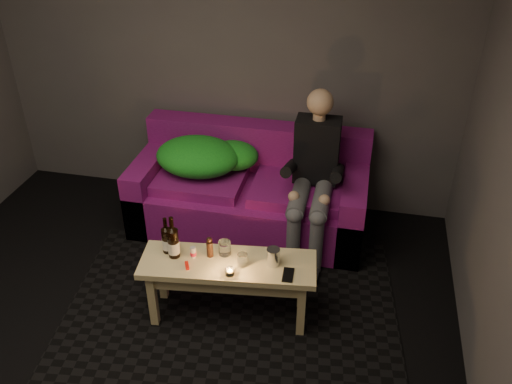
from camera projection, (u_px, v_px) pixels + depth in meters
room at (130, 104)px, 2.82m from camera, size 4.50×4.50×4.50m
rug at (231, 309)px, 3.85m from camera, size 2.51×1.96×0.01m
sofa at (251, 194)px, 4.59m from camera, size 1.92×0.86×0.82m
green_blanket at (204, 156)px, 4.48m from camera, size 0.84×0.57×0.29m
person at (314, 173)px, 4.17m from camera, size 0.34×0.80×1.28m
coffee_table at (228, 272)px, 3.60m from camera, size 1.20×0.51×0.47m
beer_bottle_a at (167, 239)px, 3.60m from camera, size 0.07×0.07×0.27m
beer_bottle_b at (173, 242)px, 3.55m from camera, size 0.08×0.08×0.31m
salt_shaker at (193, 252)px, 3.58m from camera, size 0.05×0.05×0.08m
pepper_mill at (210, 249)px, 3.58m from camera, size 0.05×0.05×0.12m
tumbler_back at (225, 248)px, 3.60m from camera, size 0.10×0.10×0.10m
tealight at (230, 272)px, 3.44m from camera, size 0.06×0.06×0.04m
tumbler_front at (243, 260)px, 3.51m from camera, size 0.07×0.07×0.08m
steel_cup at (273, 257)px, 3.51m from camera, size 0.11×0.11×0.12m
smartphone at (288, 275)px, 3.44m from camera, size 0.08×0.14×0.01m
red_lighter at (187, 265)px, 3.51m from camera, size 0.05×0.08×0.01m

